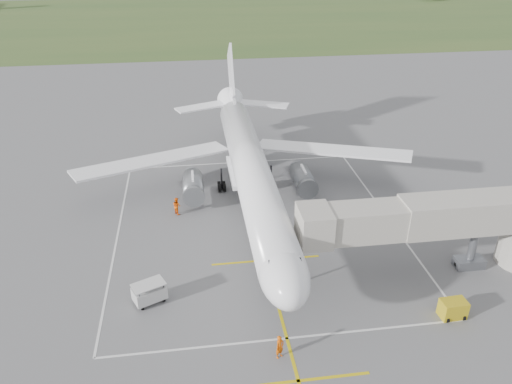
{
  "coord_description": "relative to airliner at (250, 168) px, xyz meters",
  "views": [
    {
      "loc": [
        -6.17,
        -47.18,
        27.1
      ],
      "look_at": [
        -0.07,
        -4.0,
        4.0
      ],
      "focal_mm": 35.0,
      "sensor_mm": 36.0,
      "label": 1
    }
  ],
  "objects": [
    {
      "name": "ground",
      "position": [
        0.0,
        -0.75,
        -4.39
      ],
      "size": [
        700.0,
        700.0,
        0.0
      ],
      "primitive_type": "plane",
      "color": "#5E5E61",
      "rests_on": "ground"
    },
    {
      "name": "grass_strip",
      "position": [
        0.0,
        129.25,
        -4.38
      ],
      "size": [
        700.0,
        120.0,
        0.02
      ],
      "primitive_type": "cube",
      "color": "#335023",
      "rests_on": "ground"
    },
    {
      "name": "apron_markings",
      "position": [
        0.0,
        -6.57,
        -4.38
      ],
      "size": [
        28.2,
        60.0,
        0.01
      ],
      "color": "#C4AB0B",
      "rests_on": "ground"
    },
    {
      "name": "airliner",
      "position": [
        0.0,
        0.0,
        0.0
      ],
      "size": [
        38.93,
        46.75,
        13.52
      ],
      "color": "white",
      "rests_on": "ground"
    },
    {
      "name": "jet_bridge",
      "position": [
        15.72,
        -14.25,
        0.35
      ],
      "size": [
        23.4,
        5.0,
        7.2
      ],
      "color": "#A9A599",
      "rests_on": "ground"
    },
    {
      "name": "gpu_unit",
      "position": [
        13.35,
        -20.19,
        -3.66
      ],
      "size": [
        2.04,
        1.49,
        1.49
      ],
      "rotation": [
        0.0,
        0.0,
        0.05
      ],
      "color": "#B39A16",
      "rests_on": "ground"
    },
    {
      "name": "baggage_cart",
      "position": [
        -10.29,
        -15.09,
        -3.48
      ],
      "size": [
        2.98,
        2.48,
        1.79
      ],
      "rotation": [
        0.0,
        0.0,
        0.43
      ],
      "color": "silver",
      "rests_on": "ground"
    },
    {
      "name": "ramp_worker_nose",
      "position": [
        -0.87,
        -22.44,
        -3.45
      ],
      "size": [
        0.82,
        0.75,
        1.89
      ],
      "primitive_type": "imported",
      "rotation": [
        0.0,
        0.0,
        0.56
      ],
      "color": "#DA5406",
      "rests_on": "ground"
    },
    {
      "name": "ramp_worker_wing",
      "position": [
        -8.07,
        -0.97,
        -3.44
      ],
      "size": [
        1.13,
        1.18,
        1.91
      ],
      "primitive_type": "imported",
      "rotation": [
        0.0,
        0.0,
        2.2
      ],
      "color": "#F05607",
      "rests_on": "ground"
    }
  ]
}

